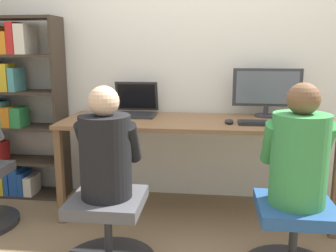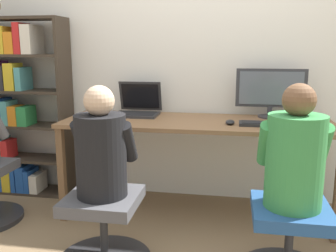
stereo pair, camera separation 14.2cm
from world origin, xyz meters
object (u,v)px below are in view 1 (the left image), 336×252
at_px(desktop_monitor, 267,91).
at_px(office_chair_left, 293,240).
at_px(person_at_monitor, 299,153).
at_px(person_at_laptop, 106,150).
at_px(bookshelf, 4,109).
at_px(office_chair_right, 108,232).
at_px(keyboard, 269,123).
at_px(laptop, 134,108).

xyz_separation_m(desktop_monitor, office_chair_left, (0.05, -1.01, -0.74)).
bearing_deg(person_at_monitor, person_at_laptop, -178.65).
bearing_deg(person_at_monitor, bookshelf, 156.81).
bearing_deg(desktop_monitor, office_chair_right, -134.73).
xyz_separation_m(office_chair_right, bookshelf, (-1.18, 1.00, 0.56)).
height_order(person_at_monitor, bookshelf, bookshelf).
bearing_deg(person_at_monitor, office_chair_right, -178.39).
relative_size(desktop_monitor, office_chair_right, 0.95).
height_order(office_chair_left, person_at_monitor, person_at_monitor).
height_order(person_at_monitor, person_at_laptop, person_at_monitor).
bearing_deg(office_chair_right, person_at_monitor, 1.61).
distance_m(desktop_monitor, keyboard, 0.39).
relative_size(office_chair_right, bookshelf, 0.37).
relative_size(desktop_monitor, person_at_monitor, 0.80).
bearing_deg(person_at_laptop, desktop_monitor, 45.13).
height_order(office_chair_right, person_at_monitor, person_at_monitor).
xyz_separation_m(laptop, person_at_monitor, (1.11, -0.95, -0.07)).
distance_m(office_chair_right, person_at_laptop, 0.50).
bearing_deg(person_at_monitor, laptop, 139.35).
height_order(laptop, office_chair_right, laptop).
height_order(desktop_monitor, office_chair_right, desktop_monitor).
height_order(laptop, office_chair_left, laptop).
distance_m(laptop, keyboard, 1.08).
distance_m(person_at_monitor, bookshelf, 2.45).
bearing_deg(laptop, office_chair_left, -40.81).
height_order(keyboard, office_chair_left, keyboard).
bearing_deg(keyboard, office_chair_right, -145.12).
distance_m(office_chair_right, person_at_monitor, 1.19).
relative_size(keyboard, bookshelf, 0.29).
bearing_deg(person_at_laptop, person_at_monitor, 1.35).
bearing_deg(keyboard, laptop, 165.10).
xyz_separation_m(keyboard, person_at_monitor, (0.06, -0.67, -0.03)).
bearing_deg(bookshelf, desktop_monitor, 1.12).
xyz_separation_m(keyboard, office_chair_right, (-1.01, -0.70, -0.54)).
xyz_separation_m(laptop, person_at_laptop, (0.04, -0.98, -0.08)).
bearing_deg(office_chair_left, laptop, 139.19).
bearing_deg(desktop_monitor, office_chair_left, -87.46).
relative_size(laptop, person_at_monitor, 0.53).
bearing_deg(office_chair_left, keyboard, 95.36).
distance_m(laptop, office_chair_left, 1.58).
relative_size(laptop, bookshelf, 0.23).
bearing_deg(laptop, person_at_monitor, -40.65).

